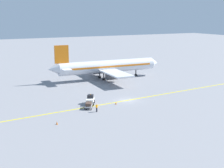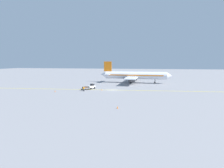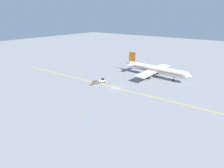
% 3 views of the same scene
% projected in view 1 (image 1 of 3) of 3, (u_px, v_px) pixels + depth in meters
% --- Properties ---
extents(ground_plane, '(400.00, 400.00, 0.00)m').
position_uv_depth(ground_plane, '(127.00, 100.00, 69.94)').
color(ground_plane, gray).
extents(apron_yellow_centreline, '(9.04, 119.72, 0.01)m').
position_uv_depth(apron_yellow_centreline, '(127.00, 100.00, 69.94)').
color(apron_yellow_centreline, yellow).
rests_on(apron_yellow_centreline, ground).
extents(airplane_at_gate, '(28.24, 35.52, 10.60)m').
position_uv_depth(airplane_at_gate, '(106.00, 67.00, 92.70)').
color(airplane_at_gate, silver).
rests_on(airplane_at_gate, ground).
extents(baggage_tug_white, '(3.35, 2.84, 2.11)m').
position_uv_depth(baggage_tug_white, '(90.00, 100.00, 66.92)').
color(baggage_tug_white, white).
rests_on(baggage_tug_white, ground).
extents(baggage_cart_trailing, '(2.95, 2.51, 1.24)m').
position_uv_depth(baggage_cart_trailing, '(89.00, 105.00, 63.73)').
color(baggage_cart_trailing, gray).
rests_on(baggage_cart_trailing, ground).
extents(ground_crew_worker, '(0.36, 0.52, 1.68)m').
position_uv_depth(ground_crew_worker, '(97.00, 107.00, 61.51)').
color(ground_crew_worker, '#23232D').
rests_on(ground_crew_worker, ground).
extents(traffic_cone_mid_apron, '(0.32, 0.32, 0.55)m').
position_uv_depth(traffic_cone_mid_apron, '(116.00, 103.00, 66.81)').
color(traffic_cone_mid_apron, orange).
rests_on(traffic_cone_mid_apron, ground).
extents(traffic_cone_by_wingtip, '(0.32, 0.32, 0.55)m').
position_uv_depth(traffic_cone_by_wingtip, '(57.00, 123.00, 54.52)').
color(traffic_cone_by_wingtip, orange).
rests_on(traffic_cone_by_wingtip, ground).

